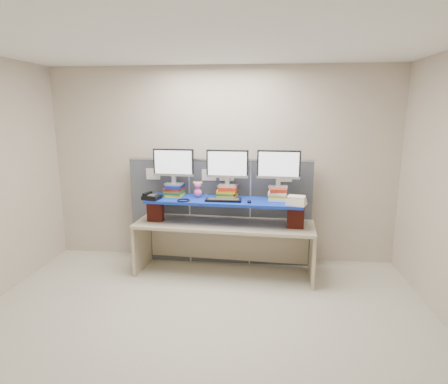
# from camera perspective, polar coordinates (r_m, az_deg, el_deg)

# --- Properties ---
(room) EXTENTS (5.00, 4.00, 2.80)m
(room) POSITION_cam_1_polar(r_m,az_deg,el_deg) (3.49, -3.98, -0.56)
(room) COLOR beige
(room) RESTS_ON ground
(cubicle_partition) EXTENTS (2.60, 0.06, 1.53)m
(cubicle_partition) POSITION_cam_1_polar(r_m,az_deg,el_deg) (5.36, -0.63, -2.95)
(cubicle_partition) COLOR #43474F
(cubicle_partition) RESTS_ON ground
(desk) EXTENTS (2.40, 0.84, 0.72)m
(desk) POSITION_cam_1_polar(r_m,az_deg,el_deg) (5.02, 0.00, -6.34)
(desk) COLOR #BDAE90
(desk) RESTS_ON ground
(brick_pier_left) EXTENTS (0.22, 0.13, 0.29)m
(brick_pier_left) POSITION_cam_1_polar(r_m,az_deg,el_deg) (5.12, -10.40, -2.81)
(brick_pier_left) COLOR maroon
(brick_pier_left) RESTS_ON desk
(brick_pier_right) EXTENTS (0.22, 0.13, 0.29)m
(brick_pier_right) POSITION_cam_1_polar(r_m,az_deg,el_deg) (4.83, 10.84, -3.75)
(brick_pier_right) COLOR maroon
(brick_pier_right) RESTS_ON desk
(blue_board) EXTENTS (2.06, 0.63, 0.04)m
(blue_board) POSITION_cam_1_polar(r_m,az_deg,el_deg) (4.90, 0.00, -1.36)
(blue_board) COLOR #0C1997
(blue_board) RESTS_ON brick_pier_left
(book_stack_left) EXTENTS (0.26, 0.32, 0.16)m
(book_stack_left) POSITION_cam_1_polar(r_m,az_deg,el_deg) (5.15, -7.53, 0.32)
(book_stack_left) COLOR gold
(book_stack_left) RESTS_ON blue_board
(book_stack_center) EXTENTS (0.28, 0.32, 0.15)m
(book_stack_center) POSITION_cam_1_polar(r_m,az_deg,el_deg) (4.99, 0.52, 0.02)
(book_stack_center) COLOR orange
(book_stack_center) RESTS_ON blue_board
(book_stack_right) EXTENTS (0.27, 0.31, 0.16)m
(book_stack_right) POSITION_cam_1_polar(r_m,az_deg,el_deg) (4.93, 8.23, -0.24)
(book_stack_right) COLOR white
(book_stack_right) RESTS_ON blue_board
(monitor_left) EXTENTS (0.56, 0.17, 0.48)m
(monitor_left) POSITION_cam_1_polar(r_m,az_deg,el_deg) (5.09, -7.70, 4.20)
(monitor_left) COLOR #ABABB0
(monitor_left) RESTS_ON book_stack_left
(monitor_center) EXTENTS (0.56, 0.17, 0.48)m
(monitor_center) POSITION_cam_1_polar(r_m,az_deg,el_deg) (4.92, 0.52, 4.02)
(monitor_center) COLOR #ABABB0
(monitor_center) RESTS_ON book_stack_center
(monitor_right) EXTENTS (0.56, 0.17, 0.48)m
(monitor_right) POSITION_cam_1_polar(r_m,az_deg,el_deg) (4.86, 8.32, 3.87)
(monitor_right) COLOR #ABABB0
(monitor_right) RESTS_ON book_stack_right
(keyboard) EXTENTS (0.46, 0.15, 0.03)m
(keyboard) POSITION_cam_1_polar(r_m,az_deg,el_deg) (4.80, -0.11, -1.24)
(keyboard) COLOR black
(keyboard) RESTS_ON blue_board
(mouse) EXTENTS (0.07, 0.11, 0.03)m
(mouse) POSITION_cam_1_polar(r_m,az_deg,el_deg) (4.73, 3.86, -1.45)
(mouse) COLOR black
(mouse) RESTS_ON blue_board
(desk_phone) EXTENTS (0.24, 0.23, 0.09)m
(desk_phone) POSITION_cam_1_polar(r_m,az_deg,el_deg) (4.99, -11.04, -0.72)
(desk_phone) COLOR black
(desk_phone) RESTS_ON blue_board
(headset) EXTENTS (0.19, 0.19, 0.02)m
(headset) POSITION_cam_1_polar(r_m,az_deg,el_deg) (4.84, -6.20, -1.26)
(headset) COLOR black
(headset) RESTS_ON blue_board
(plush_toy) EXTENTS (0.13, 0.09, 0.22)m
(plush_toy) POSITION_cam_1_polar(r_m,az_deg,el_deg) (5.01, -4.00, 0.44)
(plush_toy) COLOR pink
(plush_toy) RESTS_ON blue_board
(binder_stack) EXTENTS (0.28, 0.24, 0.11)m
(binder_stack) POSITION_cam_1_polar(r_m,az_deg,el_deg) (4.68, 10.98, -1.32)
(binder_stack) COLOR white
(binder_stack) RESTS_ON blue_board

